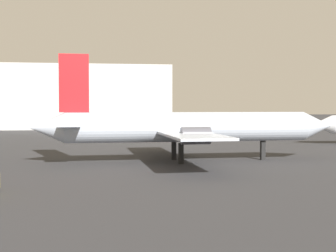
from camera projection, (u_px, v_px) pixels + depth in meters
The scene contains 2 objects.
airplane_on_taxiway at pixel (186, 127), 48.05m from camera, with size 31.04×24.78×10.55m.
terminal_building at pixel (46, 97), 121.79m from camera, with size 61.69×22.06×15.57m, color #B7B7B2.
Camera 1 is at (-3.17, -6.34, 5.56)m, focal length 51.34 mm.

